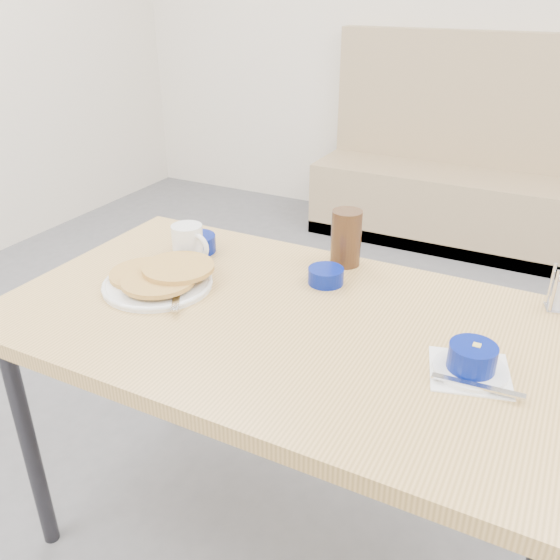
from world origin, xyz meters
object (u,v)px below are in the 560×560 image
at_px(butter_bowl, 326,276).
at_px(dining_table, 289,339).
at_px(pancake_plate, 159,279).
at_px(coffee_mug, 189,242).
at_px(amber_tumbler, 346,238).
at_px(grits_setting, 472,362).
at_px(creamer_bowl, 197,243).
at_px(booth_bench, 474,187).

bearing_deg(butter_bowl, dining_table, -92.05).
bearing_deg(pancake_plate, coffee_mug, 99.61).
distance_m(butter_bowl, amber_tumbler, 0.15).
distance_m(pancake_plate, grits_setting, 0.80).
bearing_deg(coffee_mug, pancake_plate, -80.39).
bearing_deg(creamer_bowl, dining_table, -27.98).
bearing_deg(butter_bowl, creamer_bowl, 177.91).
distance_m(dining_table, pancake_plate, 0.38).
bearing_deg(coffee_mug, dining_table, -22.57).
relative_size(booth_bench, pancake_plate, 6.61).
distance_m(grits_setting, creamer_bowl, 0.88).
distance_m(dining_table, butter_bowl, 0.22).
distance_m(coffee_mug, butter_bowl, 0.41).
height_order(booth_bench, pancake_plate, booth_bench).
distance_m(dining_table, creamer_bowl, 0.48).
relative_size(booth_bench, creamer_bowl, 17.06).
xyz_separation_m(dining_table, grits_setting, (0.43, -0.03, 0.09)).
height_order(creamer_bowl, amber_tumbler, amber_tumbler).
distance_m(coffee_mug, grits_setting, 0.86).
bearing_deg(coffee_mug, creamer_bowl, 100.40).
bearing_deg(butter_bowl, pancake_plate, -150.57).
bearing_deg(dining_table, butter_bowl, 87.95).
relative_size(grits_setting, butter_bowl, 2.25).
distance_m(coffee_mug, creamer_bowl, 0.06).
bearing_deg(creamer_bowl, grits_setting, -16.56).
relative_size(dining_table, creamer_bowl, 12.57).
relative_size(dining_table, butter_bowl, 14.81).
relative_size(booth_bench, amber_tumbler, 12.00).
height_order(pancake_plate, butter_bowl, pancake_plate).
bearing_deg(dining_table, pancake_plate, -178.35).
bearing_deg(booth_bench, creamer_bowl, -100.13).
bearing_deg(butter_bowl, booth_bench, 90.18).
bearing_deg(pancake_plate, creamer_bowl, 99.79).
bearing_deg(amber_tumbler, grits_setting, -41.29).
bearing_deg(dining_table, grits_setting, -4.16).
bearing_deg(grits_setting, coffee_mug, 166.57).
height_order(booth_bench, dining_table, booth_bench).
distance_m(dining_table, coffee_mug, 0.45).
distance_m(creamer_bowl, amber_tumbler, 0.44).
bearing_deg(amber_tumbler, creamer_bowl, -164.06).
bearing_deg(coffee_mug, butter_bowl, 5.05).
height_order(coffee_mug, creamer_bowl, coffee_mug).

